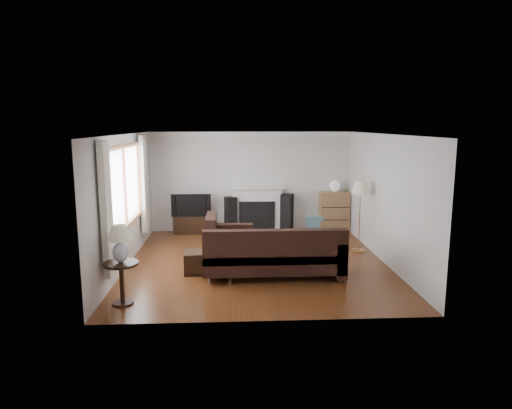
{
  "coord_description": "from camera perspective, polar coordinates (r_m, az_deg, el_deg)",
  "views": [
    {
      "loc": [
        -0.49,
        -8.67,
        2.69
      ],
      "look_at": [
        0.0,
        0.3,
        1.1
      ],
      "focal_mm": 32.0,
      "sensor_mm": 36.0,
      "label": 1
    }
  ],
  "objects": [
    {
      "name": "side_table",
      "position": [
        7.25,
        -16.42,
        -9.42
      ],
      "size": [
        0.52,
        0.52,
        0.65
      ],
      "primitive_type": "cube",
      "color": "black",
      "rests_on": "ground"
    },
    {
      "name": "sectional_sofa",
      "position": [
        8.19,
        2.2,
        -5.96
      ],
      "size": [
        2.68,
        1.96,
        0.87
      ],
      "primitive_type": "cube",
      "color": "black",
      "rests_on": "ground"
    },
    {
      "name": "window",
      "position": [
        8.77,
        -16.03,
        2.18
      ],
      "size": [
        0.12,
        2.74,
        1.54
      ],
      "primitive_type": "cube",
      "color": "brown",
      "rests_on": "room"
    },
    {
      "name": "television",
      "position": [
        11.38,
        -8.06,
        -0.01
      ],
      "size": [
        0.97,
        0.13,
        0.56
      ],
      "primitive_type": "imported",
      "color": "black",
      "rests_on": "tv_stand"
    },
    {
      "name": "globe_lamp",
      "position": [
        11.6,
        9.83,
        2.26
      ],
      "size": [
        0.28,
        0.28,
        0.28
      ],
      "primitive_type": "sphere",
      "color": "white",
      "rests_on": "bookshelf"
    },
    {
      "name": "curtain_far",
      "position": [
        10.25,
        -13.85,
        2.52
      ],
      "size": [
        0.1,
        0.35,
        2.1
      ],
      "primitive_type": "cube",
      "color": "silver",
      "rests_on": "room"
    },
    {
      "name": "table_lamp",
      "position": [
        7.08,
        -16.66,
        -4.77
      ],
      "size": [
        0.35,
        0.35,
        0.56
      ],
      "primitive_type": "cube",
      "color": "silver",
      "rests_on": "side_table"
    },
    {
      "name": "speaker_right",
      "position": [
        11.49,
        3.88,
        -1.07
      ],
      "size": [
        0.37,
        0.4,
        0.96
      ],
      "primitive_type": "cube",
      "rotation": [
        0.0,
        0.0,
        -0.39
      ],
      "color": "black",
      "rests_on": "ground"
    },
    {
      "name": "coffee_table",
      "position": [
        9.65,
        1.31,
        -4.79
      ],
      "size": [
        1.21,
        0.76,
        0.44
      ],
      "primitive_type": "cube",
      "rotation": [
        0.0,
        0.0,
        0.13
      ],
      "color": "olive",
      "rests_on": "ground"
    },
    {
      "name": "speaker_left",
      "position": [
        11.43,
        -3.17,
        -1.28
      ],
      "size": [
        0.34,
        0.37,
        0.9
      ],
      "primitive_type": "cube",
      "rotation": [
        0.0,
        0.0,
        0.34
      ],
      "color": "black",
      "rests_on": "ground"
    },
    {
      "name": "floor_lamp",
      "position": [
        9.9,
        12.83,
        -1.45
      ],
      "size": [
        0.46,
        0.46,
        1.52
      ],
      "primitive_type": "cube",
      "rotation": [
        0.0,
        0.0,
        -0.19
      ],
      "color": "#B88040",
      "rests_on": "ground"
    },
    {
      "name": "room",
      "position": [
        8.8,
        0.11,
        0.62
      ],
      "size": [
        5.1,
        5.6,
        2.54
      ],
      "color": "#552A13",
      "rests_on": "ground"
    },
    {
      "name": "curtain_near",
      "position": [
        7.32,
        -18.2,
        -0.62
      ],
      "size": [
        0.1,
        0.35,
        2.1
      ],
      "primitive_type": "cube",
      "color": "silver",
      "rests_on": "room"
    },
    {
      "name": "footstool",
      "position": [
        8.48,
        -7.45,
        -7.15
      ],
      "size": [
        0.51,
        0.51,
        0.39
      ],
      "primitive_type": "cube",
      "rotation": [
        0.0,
        0.0,
        0.11
      ],
      "color": "black",
      "rests_on": "ground"
    },
    {
      "name": "bookshelf",
      "position": [
        11.7,
        9.74,
        -0.87
      ],
      "size": [
        0.73,
        0.35,
        1.01
      ],
      "primitive_type": "cube",
      "color": "olive",
      "rests_on": "ground"
    },
    {
      "name": "tv_stand",
      "position": [
        11.48,
        -8.0,
        -2.47
      ],
      "size": [
        0.89,
        0.4,
        0.44
      ],
      "primitive_type": "cube",
      "color": "black",
      "rests_on": "ground"
    },
    {
      "name": "fireplace",
      "position": [
        11.52,
        0.12,
        -0.54
      ],
      "size": [
        1.4,
        0.26,
        1.15
      ],
      "primitive_type": "cube",
      "color": "white",
      "rests_on": "room"
    }
  ]
}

